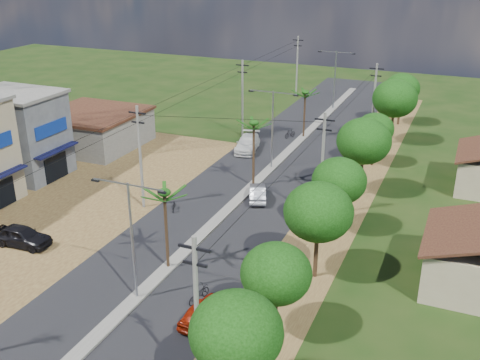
% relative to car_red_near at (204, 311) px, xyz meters
% --- Properties ---
extents(ground, '(160.00, 160.00, 0.00)m').
position_rel_car_red_near_xyz_m(ground, '(-5.00, 0.40, -0.69)').
color(ground, black).
rests_on(ground, ground).
extents(road, '(12.00, 110.00, 0.04)m').
position_rel_car_red_near_xyz_m(road, '(-5.00, 15.40, -0.67)').
color(road, black).
rests_on(road, ground).
extents(median, '(1.00, 90.00, 0.18)m').
position_rel_car_red_near_xyz_m(median, '(-5.00, 18.40, -0.60)').
color(median, '#605E56').
rests_on(median, ground).
extents(dirt_lot_west, '(18.00, 46.00, 0.04)m').
position_rel_car_red_near_xyz_m(dirt_lot_west, '(-20.00, 8.40, -0.67)').
color(dirt_lot_west, '#4E341A').
rests_on(dirt_lot_west, ground).
extents(dirt_shoulder_east, '(5.00, 90.00, 0.03)m').
position_rel_car_red_near_xyz_m(dirt_shoulder_east, '(3.50, 15.40, -0.68)').
color(dirt_shoulder_east, '#4E341A').
rests_on(dirt_shoulder_east, ground).
extents(shophouse_grey, '(9.00, 6.40, 8.30)m').
position_rel_car_red_near_xyz_m(shophouse_grey, '(-26.98, 14.40, 3.47)').
color(shophouse_grey, '#484B50').
rests_on(shophouse_grey, ground).
extents(low_shed, '(10.40, 10.40, 3.95)m').
position_rel_car_red_near_xyz_m(low_shed, '(-26.00, 24.40, 1.27)').
color(low_shed, '#605E56').
rests_on(low_shed, ground).
extents(tree_east_a, '(4.40, 4.40, 6.37)m').
position_rel_car_red_near_xyz_m(tree_east_a, '(4.50, -5.60, 3.80)').
color(tree_east_a, black).
rests_on(tree_east_a, ground).
extents(tree_east_b, '(4.00, 4.00, 5.83)m').
position_rel_car_red_near_xyz_m(tree_east_b, '(4.30, 0.40, 3.42)').
color(tree_east_b, black).
rests_on(tree_east_b, ground).
extents(tree_east_c, '(4.60, 4.60, 6.83)m').
position_rel_car_red_near_xyz_m(tree_east_c, '(4.70, 7.40, 4.17)').
color(tree_east_c, black).
rests_on(tree_east_c, ground).
extents(tree_east_d, '(4.20, 4.20, 6.13)m').
position_rel_car_red_near_xyz_m(tree_east_d, '(4.40, 14.40, 3.65)').
color(tree_east_d, black).
rests_on(tree_east_d, ground).
extents(tree_east_e, '(4.80, 4.80, 7.14)m').
position_rel_car_red_near_xyz_m(tree_east_e, '(4.60, 22.40, 4.40)').
color(tree_east_e, black).
rests_on(tree_east_e, ground).
extents(tree_east_f, '(3.80, 3.80, 5.52)m').
position_rel_car_red_near_xyz_m(tree_east_f, '(4.20, 30.40, 3.20)').
color(tree_east_f, black).
rests_on(tree_east_f, ground).
extents(tree_east_g, '(5.00, 5.00, 7.38)m').
position_rel_car_red_near_xyz_m(tree_east_g, '(4.80, 38.40, 4.55)').
color(tree_east_g, black).
rests_on(tree_east_g, ground).
extents(tree_east_h, '(4.40, 4.40, 6.52)m').
position_rel_car_red_near_xyz_m(tree_east_h, '(4.50, 46.40, 3.95)').
color(tree_east_h, black).
rests_on(tree_east_h, ground).
extents(palm_median_near, '(2.00, 2.00, 6.15)m').
position_rel_car_red_near_xyz_m(palm_median_near, '(-5.00, 4.40, 4.84)').
color(palm_median_near, black).
rests_on(palm_median_near, ground).
extents(palm_median_mid, '(2.00, 2.00, 6.55)m').
position_rel_car_red_near_xyz_m(palm_median_mid, '(-5.00, 20.40, 5.21)').
color(palm_median_mid, black).
rests_on(palm_median_mid, ground).
extents(palm_median_far, '(2.00, 2.00, 5.85)m').
position_rel_car_red_near_xyz_m(palm_median_far, '(-5.00, 36.40, 4.57)').
color(palm_median_far, black).
rests_on(palm_median_far, ground).
extents(streetlight_near, '(5.10, 0.18, 8.00)m').
position_rel_car_red_near_xyz_m(streetlight_near, '(-5.00, 0.40, 4.09)').
color(streetlight_near, gray).
rests_on(streetlight_near, ground).
extents(streetlight_mid, '(5.10, 0.18, 8.00)m').
position_rel_car_red_near_xyz_m(streetlight_mid, '(-5.00, 25.40, 4.09)').
color(streetlight_mid, gray).
rests_on(streetlight_mid, ground).
extents(streetlight_far, '(5.10, 0.18, 8.00)m').
position_rel_car_red_near_xyz_m(streetlight_far, '(-5.00, 50.40, 4.09)').
color(streetlight_far, gray).
rests_on(streetlight_far, ground).
extents(utility_pole_w_b, '(1.60, 0.24, 9.00)m').
position_rel_car_red_near_xyz_m(utility_pole_w_b, '(-12.00, 12.40, 4.07)').
color(utility_pole_w_b, '#605E56').
rests_on(utility_pole_w_b, ground).
extents(utility_pole_w_c, '(1.60, 0.24, 9.00)m').
position_rel_car_red_near_xyz_m(utility_pole_w_c, '(-12.00, 34.40, 4.07)').
color(utility_pole_w_c, '#605E56').
rests_on(utility_pole_w_c, ground).
extents(utility_pole_w_d, '(1.60, 0.24, 9.00)m').
position_rel_car_red_near_xyz_m(utility_pole_w_d, '(-12.00, 55.40, 4.07)').
color(utility_pole_w_d, '#605E56').
rests_on(utility_pole_w_d, ground).
extents(utility_pole_e_a, '(1.60, 0.24, 9.00)m').
position_rel_car_red_near_xyz_m(utility_pole_e_a, '(2.50, -5.60, 4.07)').
color(utility_pole_e_a, '#605E56').
rests_on(utility_pole_e_a, ground).
extents(utility_pole_e_b, '(1.60, 0.24, 9.00)m').
position_rel_car_red_near_xyz_m(utility_pole_e_b, '(2.50, 16.40, 4.07)').
color(utility_pole_e_b, '#605E56').
rests_on(utility_pole_e_b, ground).
extents(utility_pole_e_c, '(1.60, 0.24, 9.00)m').
position_rel_car_red_near_xyz_m(utility_pole_e_c, '(2.50, 38.40, 4.07)').
color(utility_pole_e_c, '#605E56').
rests_on(utility_pole_e_c, ground).
extents(car_red_near, '(1.96, 4.18, 1.38)m').
position_rel_car_red_near_xyz_m(car_red_near, '(0.00, 0.00, 0.00)').
color(car_red_near, maroon).
rests_on(car_red_near, ground).
extents(car_silver_mid, '(2.81, 4.25, 1.32)m').
position_rel_car_red_near_xyz_m(car_silver_mid, '(-3.50, 17.64, -0.03)').
color(car_silver_mid, '#9B9DA3').
rests_on(car_silver_mid, ground).
extents(car_white_far, '(3.38, 5.87, 1.60)m').
position_rel_car_red_near_xyz_m(car_white_far, '(-9.35, 29.55, 0.11)').
color(car_white_far, beige).
rests_on(car_white_far, ground).
extents(car_parked_dark, '(4.70, 2.14, 1.56)m').
position_rel_car_red_near_xyz_m(car_parked_dark, '(-16.69, 2.98, 0.09)').
color(car_parked_dark, black).
rests_on(car_parked_dark, ground).
extents(moto_rider_east, '(1.07, 2.04, 1.02)m').
position_rel_car_red_near_xyz_m(moto_rider_east, '(-1.23, 1.70, -0.18)').
color(moto_rider_east, black).
rests_on(moto_rider_east, ground).
extents(moto_rider_west_a, '(1.17, 1.71, 0.85)m').
position_rel_car_red_near_xyz_m(moto_rider_west_a, '(-9.26, 12.83, -0.27)').
color(moto_rider_west_a, black).
rests_on(moto_rider_west_a, ground).
extents(moto_rider_west_b, '(1.18, 1.81, 1.06)m').
position_rel_car_red_near_xyz_m(moto_rider_west_b, '(-6.42, 35.68, -0.16)').
color(moto_rider_west_b, black).
rests_on(moto_rider_west_b, ground).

